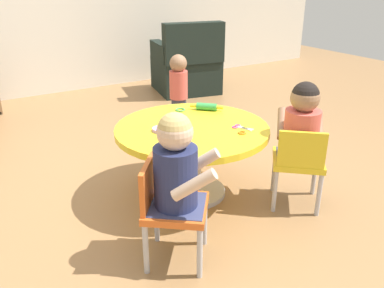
% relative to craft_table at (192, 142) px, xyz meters
% --- Properties ---
extents(ground_plane, '(10.00, 10.00, 0.00)m').
position_rel_craft_table_xyz_m(ground_plane, '(0.00, 0.00, -0.37)').
color(ground_plane, '#9E7247').
extents(craft_table, '(0.96, 0.96, 0.48)m').
position_rel_craft_table_xyz_m(craft_table, '(0.00, 0.00, 0.00)').
color(craft_table, silver).
rests_on(craft_table, ground).
extents(child_chair_left, '(0.42, 0.42, 0.54)m').
position_rel_craft_table_xyz_m(child_chair_left, '(-0.44, -0.50, -0.07)').
color(child_chair_left, '#B7B7BC').
rests_on(child_chair_left, ground).
extents(seated_child_left, '(0.44, 0.43, 0.51)m').
position_rel_craft_table_xyz_m(seated_child_left, '(-0.41, -0.52, 0.16)').
color(seated_child_left, '#3F4772').
rests_on(seated_child_left, ground).
extents(child_chair_right, '(0.42, 0.42, 0.54)m').
position_rel_craft_table_xyz_m(child_chair_right, '(0.47, -0.47, -0.07)').
color(child_chair_right, '#B7B7BC').
rests_on(child_chair_right, ground).
extents(seated_child_right, '(0.43, 0.44, 0.51)m').
position_rel_craft_table_xyz_m(seated_child_right, '(0.50, -0.44, 0.16)').
color(seated_child_right, '#3F4772').
rests_on(seated_child_right, ground).
extents(armchair_dark, '(0.83, 0.85, 0.85)m').
position_rel_craft_table_xyz_m(armchair_dark, '(1.25, 2.15, -0.06)').
color(armchair_dark, black).
rests_on(armchair_dark, ground).
extents(toddler_standing, '(0.17, 0.17, 0.67)m').
position_rel_craft_table_xyz_m(toddler_standing, '(0.59, 1.20, -0.01)').
color(toddler_standing, '#33384C').
rests_on(toddler_standing, ground).
extents(rolling_pin, '(0.18, 0.17, 0.05)m').
position_rel_craft_table_xyz_m(rolling_pin, '(0.26, 0.22, 0.13)').
color(rolling_pin, green).
rests_on(rolling_pin, craft_table).
extents(craft_scissors, '(0.10, 0.14, 0.01)m').
position_rel_craft_table_xyz_m(craft_scissors, '(0.24, -0.17, 0.11)').
color(craft_scissors, silver).
rests_on(craft_scissors, craft_table).
extents(playdough_blob_0, '(0.11, 0.11, 0.02)m').
position_rel_craft_table_xyz_m(playdough_blob_0, '(-0.20, 0.03, 0.11)').
color(playdough_blob_0, '#CC99E5').
rests_on(playdough_blob_0, craft_table).
extents(cookie_cutter_0, '(0.07, 0.07, 0.01)m').
position_rel_craft_table_xyz_m(cookie_cutter_0, '(0.10, 0.31, 0.11)').
color(cookie_cutter_0, '#4CB259').
rests_on(cookie_cutter_0, craft_table).
extents(cookie_cutter_1, '(0.05, 0.05, 0.01)m').
position_rel_craft_table_xyz_m(cookie_cutter_1, '(0.19, -0.26, 0.11)').
color(cookie_cutter_1, orange).
rests_on(cookie_cutter_1, craft_table).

